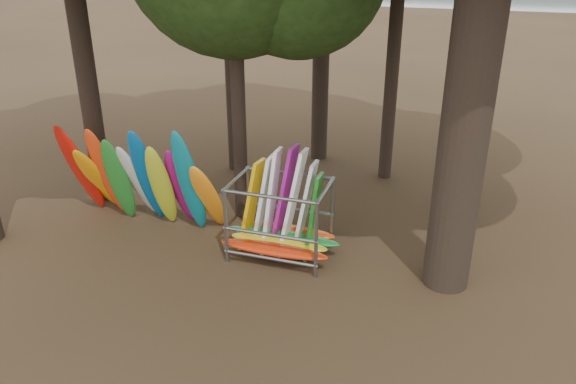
% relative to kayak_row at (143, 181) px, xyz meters
% --- Properties ---
extents(ground, '(120.00, 120.00, 0.00)m').
position_rel_kayak_row_xyz_m(ground, '(3.36, -1.09, -1.35)').
color(ground, '#47331E').
rests_on(ground, ground).
extents(lake, '(160.00, 160.00, 0.00)m').
position_rel_kayak_row_xyz_m(lake, '(3.36, 58.91, -1.35)').
color(lake, gray).
rests_on(lake, ground).
extents(kayak_row, '(4.74, 1.85, 3.24)m').
position_rel_kayak_row_xyz_m(kayak_row, '(0.00, 0.00, 0.00)').
color(kayak_row, red).
rests_on(kayak_row, ground).
extents(storage_rack, '(3.01, 1.61, 2.86)m').
position_rel_kayak_row_xyz_m(storage_rack, '(4.08, -0.36, -0.41)').
color(storage_rack, slate).
rests_on(storage_rack, ground).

